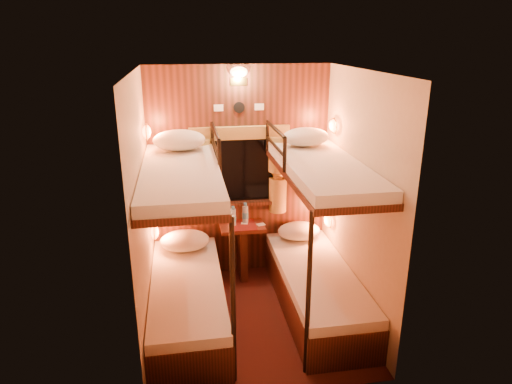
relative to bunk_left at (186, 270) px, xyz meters
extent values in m
plane|color=black|center=(0.65, -0.07, -0.56)|extent=(2.10, 2.10, 0.00)
plane|color=silver|center=(0.65, -0.07, 1.84)|extent=(2.10, 2.10, 0.00)
plane|color=#C6B293|center=(0.65, 0.98, 0.64)|extent=(2.40, 0.00, 2.40)
plane|color=#C6B293|center=(0.65, -1.12, 0.64)|extent=(2.40, 0.00, 2.40)
plane|color=#C6B293|center=(-0.35, -0.07, 0.64)|extent=(0.00, 2.40, 2.40)
plane|color=#C6B293|center=(1.65, -0.07, 0.64)|extent=(0.00, 2.40, 2.40)
cube|color=black|center=(0.65, 0.97, 0.64)|extent=(2.00, 0.03, 2.40)
cube|color=black|center=(0.00, 0.00, -0.38)|extent=(0.70, 1.90, 0.35)
cube|color=silver|center=(0.00, 0.00, -0.16)|extent=(0.68, 1.88, 0.10)
cube|color=black|center=(0.00, 0.00, 0.89)|extent=(0.70, 1.90, 0.06)
cube|color=silver|center=(0.00, 0.00, 0.97)|extent=(0.68, 1.88, 0.10)
cylinder|color=black|center=(0.35, -0.90, 0.17)|extent=(0.04, 0.04, 1.45)
cylinder|color=black|center=(0.35, 0.88, 1.08)|extent=(0.04, 0.04, 0.32)
cylinder|color=black|center=(0.35, 0.03, 1.08)|extent=(0.04, 0.04, 0.32)
cylinder|color=black|center=(0.35, 0.46, 1.24)|extent=(0.04, 0.85, 0.04)
cylinder|color=black|center=(0.35, 0.46, 1.07)|extent=(0.03, 0.85, 0.03)
cube|color=black|center=(1.30, 0.00, -0.38)|extent=(0.70, 1.90, 0.35)
cube|color=silver|center=(1.30, 0.00, -0.16)|extent=(0.68, 1.88, 0.10)
cube|color=black|center=(1.30, 0.00, 0.89)|extent=(0.70, 1.90, 0.06)
cube|color=silver|center=(1.30, 0.00, 0.97)|extent=(0.68, 1.88, 0.10)
cylinder|color=black|center=(0.95, -0.90, 0.17)|extent=(0.04, 0.04, 1.45)
cylinder|color=black|center=(0.95, 0.88, 1.08)|extent=(0.04, 0.04, 0.32)
cylinder|color=black|center=(0.95, 0.03, 1.08)|extent=(0.04, 0.04, 0.32)
cylinder|color=black|center=(0.95, 0.46, 1.24)|extent=(0.04, 0.85, 0.04)
cylinder|color=black|center=(0.95, 0.46, 1.07)|extent=(0.03, 0.85, 0.03)
cube|color=black|center=(0.65, 0.95, 0.69)|extent=(0.98, 0.02, 0.78)
cube|color=black|center=(0.65, 0.94, 0.69)|extent=(0.90, 0.01, 0.70)
cube|color=black|center=(0.65, 0.90, 0.31)|extent=(1.00, 0.12, 0.04)
cube|color=olive|center=(0.65, 0.91, 1.12)|extent=(1.10, 0.06, 0.14)
cylinder|color=olive|center=(0.22, 0.90, 0.87)|extent=(0.22, 0.22, 0.40)
cylinder|color=olive|center=(0.22, 0.90, 0.64)|extent=(0.11, 0.11, 0.12)
cylinder|color=olive|center=(0.22, 0.90, 0.39)|extent=(0.20, 0.20, 0.40)
torus|color=gold|center=(0.22, 0.90, 0.64)|extent=(0.14, 0.14, 0.02)
cylinder|color=olive|center=(1.08, 0.90, 0.87)|extent=(0.22, 0.22, 0.40)
cylinder|color=olive|center=(1.08, 0.90, 0.64)|extent=(0.11, 0.11, 0.12)
cylinder|color=olive|center=(1.08, 0.90, 0.39)|extent=(0.20, 0.20, 0.40)
torus|color=gold|center=(1.08, 0.90, 0.64)|extent=(0.14, 0.14, 0.02)
cylinder|color=black|center=(0.65, 0.95, 1.39)|extent=(0.12, 0.02, 0.12)
cube|color=silver|center=(0.43, 0.95, 1.39)|extent=(0.10, 0.01, 0.07)
cube|color=silver|center=(0.87, 0.95, 1.39)|extent=(0.10, 0.01, 0.07)
cube|color=gold|center=(0.65, 0.95, 1.66)|extent=(0.18, 0.01, 0.08)
ellipsoid|color=#FFCC8C|center=(0.65, 0.93, 1.76)|extent=(0.18, 0.09, 0.11)
ellipsoid|color=#FF6026|center=(-0.31, 0.63, 0.14)|extent=(0.08, 0.20, 0.13)
torus|color=gold|center=(-0.31, 0.63, 0.14)|extent=(0.02, 0.17, 0.17)
ellipsoid|color=#FF6026|center=(-0.31, 0.63, 1.22)|extent=(0.08, 0.20, 0.13)
torus|color=gold|center=(-0.31, 0.63, 1.22)|extent=(0.02, 0.17, 0.17)
ellipsoid|color=#FF6026|center=(1.61, 0.63, 0.14)|extent=(0.08, 0.20, 0.13)
torus|color=gold|center=(1.61, 0.63, 0.14)|extent=(0.02, 0.17, 0.17)
ellipsoid|color=#FF6026|center=(1.61, 0.63, 1.22)|extent=(0.08, 0.20, 0.13)
torus|color=gold|center=(1.61, 0.63, 1.22)|extent=(0.02, 0.17, 0.17)
cube|color=#5A1D14|center=(0.65, 0.78, 0.07)|extent=(0.50, 0.34, 0.04)
cube|color=black|center=(0.65, 0.78, -0.25)|extent=(0.08, 0.30, 0.61)
cube|color=maroon|center=(0.65, 0.78, 0.09)|extent=(0.30, 0.34, 0.01)
cylinder|color=#99BFE5|center=(0.55, 0.79, 0.19)|extent=(0.06, 0.06, 0.19)
cylinder|color=#4698D3|center=(0.55, 0.79, 0.18)|extent=(0.07, 0.07, 0.07)
cylinder|color=#4698D3|center=(0.55, 0.79, 0.31)|extent=(0.03, 0.03, 0.03)
cylinder|color=#99BFE5|center=(0.69, 0.85, 0.19)|extent=(0.07, 0.07, 0.21)
cylinder|color=#4698D3|center=(0.69, 0.85, 0.18)|extent=(0.07, 0.07, 0.07)
cylinder|color=#4698D3|center=(0.69, 0.85, 0.32)|extent=(0.04, 0.04, 0.03)
cube|color=silver|center=(0.86, 0.76, 0.09)|extent=(0.10, 0.09, 0.01)
cube|color=silver|center=(0.68, 0.82, 0.09)|extent=(0.09, 0.07, 0.01)
ellipsoid|color=silver|center=(0.00, 0.66, 0.00)|extent=(0.54, 0.38, 0.21)
ellipsoid|color=silver|center=(1.30, 0.73, -0.01)|extent=(0.49, 0.35, 0.19)
ellipsoid|color=silver|center=(0.00, 0.61, 1.13)|extent=(0.52, 0.37, 0.21)
ellipsoid|color=silver|center=(1.30, 0.59, 1.12)|extent=(0.49, 0.35, 0.19)
camera|label=1|loc=(0.03, -3.93, 2.12)|focal=32.00mm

